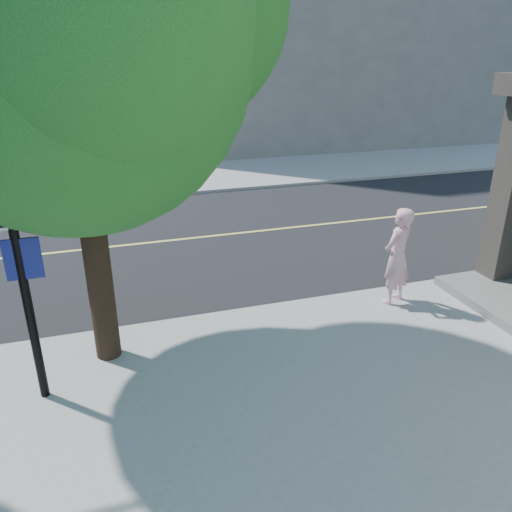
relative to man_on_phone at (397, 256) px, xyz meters
name	(u,v)px	position (x,y,z in m)	size (l,w,h in m)	color
ground	(15,348)	(-7.10, 0.63, -1.10)	(140.00, 140.00, 0.00)	black
road_ew	(37,255)	(-7.10, 5.13, -1.09)	(140.00, 9.00, 0.01)	black
sidewalk_ne	(290,132)	(6.40, 22.13, -1.04)	(29.00, 25.00, 0.12)	gray
filler_ne	(298,8)	(6.90, 22.63, 6.02)	(18.00, 16.00, 14.00)	slate
man_on_phone	(397,256)	(0.00, 0.00, 0.00)	(0.71, 0.47, 1.96)	#E4A5B7
street_tree	(75,4)	(-5.39, -0.23, 4.25)	(6.11, 5.55, 8.10)	black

